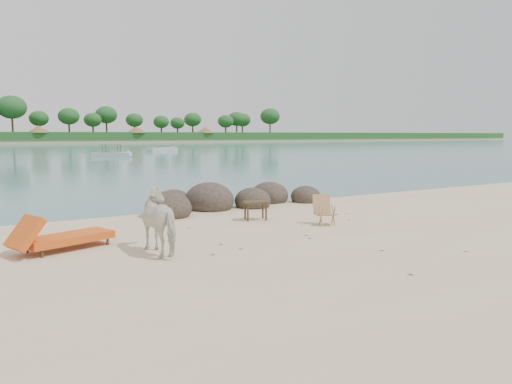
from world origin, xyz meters
TOP-DOWN VIEW (x-y plane):
  - boulders at (1.27, 5.90)m, footprint 6.60×3.04m
  - cow at (-2.78, 0.98)m, footprint 0.82×1.62m
  - side_table at (0.85, 3.30)m, footprint 0.74×0.59m
  - lounge_chair at (-4.38, 2.35)m, footprint 2.39×1.44m
  - deck_chair at (2.05, 1.62)m, footprint 0.71×0.73m
  - boat_mid at (9.23, 47.25)m, footprint 4.55×3.66m
  - boat_far at (20.61, 61.08)m, footprint 5.80×3.44m
  - dead_leaves at (0.64, 0.76)m, footprint 5.92×6.36m

SIDE VIEW (x-z plane):
  - dead_leaves at x=0.64m, z-range 0.00..0.00m
  - boulders at x=1.27m, z-range -0.36..0.82m
  - side_table at x=0.85m, z-range 0.00..0.53m
  - boat_far at x=20.61m, z-range 0.00..0.67m
  - lounge_chair at x=-4.38m, z-range 0.00..0.68m
  - deck_chair at x=2.05m, z-range 0.00..0.80m
  - cow at x=-2.78m, z-range 0.00..1.33m
  - boat_mid at x=9.23m, z-range 0.00..2.36m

